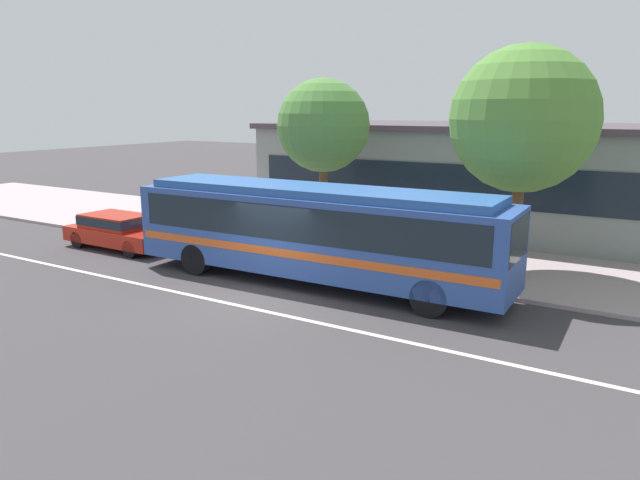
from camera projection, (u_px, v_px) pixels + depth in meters
The scene contains 10 objects.
ground_plane at pixel (257, 298), 16.48m from camera, with size 120.00×120.00×0.00m, color #3C383B.
sidewalk_slab at pixel (373, 245), 22.63m from camera, with size 60.00×8.00×0.12m, color #A59196.
lane_stripe_center at pixel (239, 306), 15.82m from camera, with size 56.00×0.16×0.01m, color silver.
transit_bus at pixel (315, 228), 17.47m from camera, with size 11.86×2.68×2.95m.
sedan_behind_bus at pixel (119, 229), 22.19m from camera, with size 4.44×1.86×1.29m.
pedestrian_waiting_near_sign at pixel (244, 223), 21.55m from camera, with size 0.37×0.37×1.68m.
bus_stop_sign at pixel (494, 235), 16.78m from camera, with size 0.08×0.44×2.38m.
street_tree_near_stop at pixel (323, 126), 21.78m from camera, with size 3.45×3.45×6.18m.
street_tree_mid_block at pixel (523, 120), 17.51m from camera, with size 4.38×4.38×6.95m.
station_building at pixel (480, 175), 26.23m from camera, with size 18.58×9.31×4.54m.
Camera 1 is at (9.68, -12.53, 5.19)m, focal length 32.97 mm.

